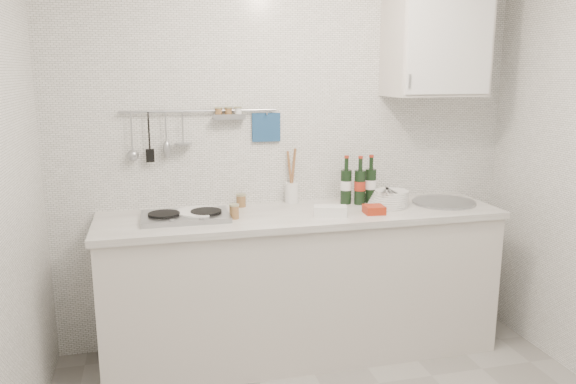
# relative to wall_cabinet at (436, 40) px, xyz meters

# --- Properties ---
(back_wall) EXTENTS (3.00, 0.02, 2.50)m
(back_wall) POSITION_rel_wall_cabinet_xyz_m (-0.90, 0.18, -0.70)
(back_wall) COLOR silver
(back_wall) RESTS_ON floor
(counter) EXTENTS (2.44, 0.64, 0.96)m
(counter) POSITION_rel_wall_cabinet_xyz_m (-0.89, -0.12, -1.52)
(counter) COLOR beige
(counter) RESTS_ON floor
(wall_rail) EXTENTS (0.98, 0.09, 0.34)m
(wall_rail) POSITION_rel_wall_cabinet_xyz_m (-1.50, 0.15, -0.52)
(wall_rail) COLOR #93969B
(wall_rail) RESTS_ON back_wall
(wall_cabinet) EXTENTS (0.60, 0.38, 0.70)m
(wall_cabinet) POSITION_rel_wall_cabinet_xyz_m (0.00, 0.00, 0.00)
(wall_cabinet) COLOR beige
(wall_cabinet) RESTS_ON back_wall
(plate_stack_hob) EXTENTS (0.28, 0.27, 0.04)m
(plate_stack_hob) POSITION_rel_wall_cabinet_xyz_m (-1.53, -0.09, -1.01)
(plate_stack_hob) COLOR #454C9D
(plate_stack_hob) RESTS_ON counter
(plate_stack_sink) EXTENTS (0.27, 0.26, 0.10)m
(plate_stack_sink) POSITION_rel_wall_cabinet_xyz_m (-0.32, -0.10, -0.98)
(plate_stack_sink) COLOR white
(plate_stack_sink) RESTS_ON counter
(wine_bottles) EXTENTS (0.24, 0.11, 0.31)m
(wine_bottles) POSITION_rel_wall_cabinet_xyz_m (-0.49, 0.01, -0.87)
(wine_bottles) COLOR black
(wine_bottles) RESTS_ON counter
(butter_dish) EXTENTS (0.21, 0.15, 0.06)m
(butter_dish) POSITION_rel_wall_cabinet_xyz_m (-0.76, -0.25, -1.00)
(butter_dish) COLOR white
(butter_dish) RESTS_ON counter
(strawberry_punnet) EXTENTS (0.12, 0.12, 0.05)m
(strawberry_punnet) POSITION_rel_wall_cabinet_xyz_m (-0.49, -0.26, -1.01)
(strawberry_punnet) COLOR #B32A13
(strawberry_punnet) RESTS_ON counter
(utensil_crock) EXTENTS (0.09, 0.09, 0.36)m
(utensil_crock) POSITION_rel_wall_cabinet_xyz_m (-0.90, 0.13, -0.95)
(utensil_crock) COLOR white
(utensil_crock) RESTS_ON counter
(jar_a) EXTENTS (0.06, 0.06, 0.08)m
(jar_a) POSITION_rel_wall_cabinet_xyz_m (-1.24, 0.10, -0.99)
(jar_a) COLOR brown
(jar_a) RESTS_ON counter
(jar_b) EXTENTS (0.06, 0.06, 0.07)m
(jar_b) POSITION_rel_wall_cabinet_xyz_m (-0.41, 0.02, -0.99)
(jar_b) COLOR brown
(jar_b) RESTS_ON counter
(jar_c) EXTENTS (0.07, 0.07, 0.09)m
(jar_c) POSITION_rel_wall_cabinet_xyz_m (-0.31, 0.01, -0.98)
(jar_c) COLOR brown
(jar_c) RESTS_ON counter
(jar_d) EXTENTS (0.06, 0.06, 0.09)m
(jar_d) POSITION_rel_wall_cabinet_xyz_m (-1.32, -0.18, -0.99)
(jar_d) COLOR brown
(jar_d) RESTS_ON counter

